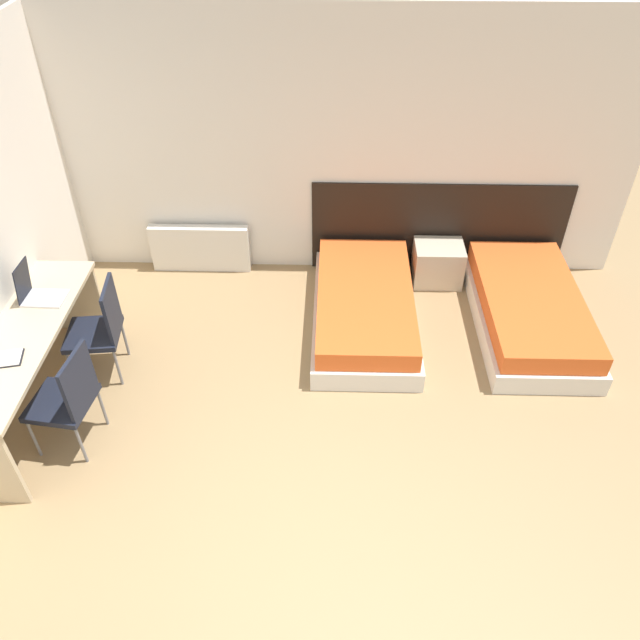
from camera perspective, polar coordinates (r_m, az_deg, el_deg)
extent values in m
plane|color=#9E7F56|center=(4.51, -0.71, -21.98)|extent=(20.00, 20.00, 0.00)
cube|color=white|center=(6.33, 0.41, 15.26)|extent=(6.18, 0.05, 2.70)
cube|color=black|center=(6.78, 10.77, 8.27)|extent=(2.68, 0.03, 1.02)
cube|color=silver|center=(6.13, 4.05, 0.48)|extent=(0.99, 1.89, 0.20)
cube|color=#E05B23|center=(6.01, 4.14, 1.95)|extent=(0.91, 1.81, 0.19)
cube|color=silver|center=(6.41, 18.38, 0.22)|extent=(0.99, 1.89, 0.20)
cube|color=#E05B23|center=(6.30, 18.75, 1.62)|extent=(0.91, 1.81, 0.19)
cube|color=beige|center=(6.74, 10.71, 5.11)|extent=(0.51, 0.41, 0.43)
cube|color=silver|center=(6.91, -10.87, 6.46)|extent=(1.06, 0.12, 0.53)
cube|color=#C6B28E|center=(5.42, -25.58, -1.29)|extent=(0.53, 2.02, 0.04)
cube|color=#C6B28E|center=(6.34, -21.42, 1.92)|extent=(0.48, 0.04, 0.74)
cube|color=black|center=(5.74, -20.02, -1.22)|extent=(0.49, 0.49, 0.05)
cube|color=black|center=(5.53, -18.54, 0.96)|extent=(0.07, 0.40, 0.48)
cylinder|color=slate|center=(5.81, -21.71, -4.27)|extent=(0.02, 0.02, 0.41)
cylinder|color=slate|center=(6.08, -20.96, -1.74)|extent=(0.02, 0.02, 0.41)
cylinder|color=slate|center=(5.70, -18.00, -4.14)|extent=(0.02, 0.02, 0.41)
cylinder|color=slate|center=(5.98, -17.42, -1.57)|extent=(0.02, 0.02, 0.41)
cube|color=black|center=(5.21, -22.57, -6.98)|extent=(0.50, 0.50, 0.05)
cube|color=black|center=(4.94, -21.22, -5.24)|extent=(0.08, 0.40, 0.48)
cylinder|color=slate|center=(5.36, -24.70, -9.79)|extent=(0.02, 0.02, 0.41)
cylinder|color=slate|center=(5.57, -22.85, -6.88)|extent=(0.02, 0.02, 0.41)
cylinder|color=slate|center=(5.18, -21.01, -10.58)|extent=(0.02, 0.02, 0.41)
cylinder|color=slate|center=(5.39, -19.26, -7.52)|extent=(0.02, 0.02, 0.41)
cube|color=silver|center=(5.70, -23.81, 1.83)|extent=(0.34, 0.26, 0.02)
cube|color=black|center=(5.67, -25.56, 3.24)|extent=(0.06, 0.25, 0.33)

